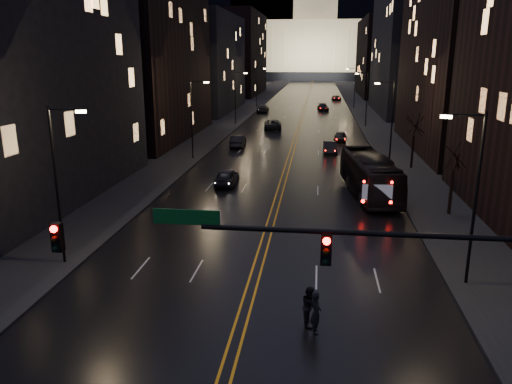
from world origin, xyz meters
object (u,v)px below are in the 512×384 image
(pedestrian_b, at_px, (310,306))
(pedestrian_a, at_px, (316,313))
(bus, at_px, (369,175))
(oncoming_car_a, at_px, (227,177))
(receding_car_a, at_px, (330,148))
(traffic_signal, at_px, (403,268))
(oncoming_car_b, at_px, (238,141))

(pedestrian_b, bearing_deg, pedestrian_a, -166.43)
(bus, relative_size, pedestrian_b, 6.71)
(oncoming_car_a, relative_size, receding_car_a, 1.04)
(pedestrian_a, bearing_deg, receding_car_a, -11.91)
(traffic_signal, height_order, pedestrian_a, traffic_signal)
(oncoming_car_a, xyz_separation_m, oncoming_car_b, (-2.07, 19.54, 0.00))
(receding_car_a, relative_size, pedestrian_a, 2.31)
(oncoming_car_b, height_order, pedestrian_a, pedestrian_a)
(oncoming_car_b, xyz_separation_m, pedestrian_a, (10.42, -44.22, 0.18))
(receding_car_a, bearing_deg, oncoming_car_b, 163.83)
(receding_car_a, distance_m, pedestrian_b, 40.64)
(receding_car_a, bearing_deg, traffic_signal, -90.41)
(traffic_signal, relative_size, receding_car_a, 3.91)
(pedestrian_a, bearing_deg, oncoming_car_a, 8.69)
(receding_car_a, height_order, pedestrian_a, pedestrian_a)
(oncoming_car_a, bearing_deg, traffic_signal, 110.39)
(traffic_signal, height_order, oncoming_car_a, traffic_signal)
(pedestrian_b, bearing_deg, oncoming_car_b, 3.28)
(bus, xyz_separation_m, pedestrian_a, (-4.33, -22.94, -0.77))
(bus, bearing_deg, oncoming_car_b, 117.50)
(oncoming_car_a, height_order, pedestrian_a, pedestrian_a)
(bus, distance_m, oncoming_car_b, 25.91)
(traffic_signal, xyz_separation_m, pedestrian_a, (-2.61, 4.37, -4.14))
(traffic_signal, distance_m, oncoming_car_b, 50.49)
(pedestrian_a, bearing_deg, bus, -20.68)
(pedestrian_b, bearing_deg, oncoming_car_a, 8.74)
(oncoming_car_b, xyz_separation_m, pedestrian_b, (10.14, -43.59, 0.14))
(oncoming_car_b, relative_size, receding_car_a, 1.07)
(oncoming_car_b, height_order, pedestrian_b, pedestrian_b)
(pedestrian_b, bearing_deg, receding_car_a, -12.15)
(bus, height_order, pedestrian_b, bus)
(oncoming_car_a, height_order, receding_car_a, oncoming_car_a)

